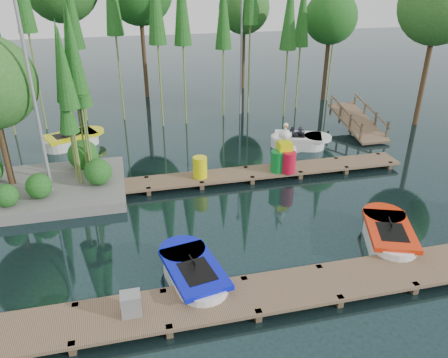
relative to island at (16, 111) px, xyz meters
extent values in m
plane|color=#1C3335|center=(6.30, -3.29, -3.18)|extent=(90.00, 90.00, 0.00)
cube|color=brown|center=(6.30, -7.79, -2.93)|extent=(18.00, 1.50, 0.10)
cube|color=#4D3D2A|center=(2.00, -8.42, -3.13)|extent=(0.16, 0.16, 0.50)
cube|color=#4D3D2A|center=(2.00, -7.16, -3.13)|extent=(0.16, 0.16, 0.50)
cube|color=#4D3D2A|center=(4.15, -8.42, -3.13)|extent=(0.16, 0.16, 0.50)
cube|color=#4D3D2A|center=(4.15, -7.16, -3.13)|extent=(0.16, 0.16, 0.50)
cube|color=#4D3D2A|center=(6.30, -8.42, -3.13)|extent=(0.16, 0.16, 0.50)
cube|color=#4D3D2A|center=(6.30, -7.16, -3.13)|extent=(0.16, 0.16, 0.50)
cube|color=#4D3D2A|center=(8.45, -8.42, -3.13)|extent=(0.16, 0.16, 0.50)
cube|color=#4D3D2A|center=(8.45, -7.16, -3.13)|extent=(0.16, 0.16, 0.50)
cube|color=#4D3D2A|center=(10.60, -8.42, -3.13)|extent=(0.16, 0.16, 0.50)
cube|color=#4D3D2A|center=(10.60, -7.16, -3.13)|extent=(0.16, 0.16, 0.50)
cube|color=brown|center=(7.30, -0.79, -2.93)|extent=(15.00, 1.20, 0.10)
cube|color=#4D3D2A|center=(0.20, -1.27, -3.13)|extent=(0.16, 0.16, 0.50)
cube|color=#4D3D2A|center=(0.20, -0.31, -3.13)|extent=(0.16, 0.16, 0.50)
cube|color=#4D3D2A|center=(2.23, -1.27, -3.13)|extent=(0.16, 0.16, 0.50)
cube|color=#4D3D2A|center=(2.23, -0.31, -3.13)|extent=(0.16, 0.16, 0.50)
cube|color=#4D3D2A|center=(4.26, -1.27, -3.13)|extent=(0.16, 0.16, 0.50)
cube|color=#4D3D2A|center=(4.26, -0.31, -3.13)|extent=(0.16, 0.16, 0.50)
cube|color=#4D3D2A|center=(6.28, -1.27, -3.13)|extent=(0.16, 0.16, 0.50)
cube|color=#4D3D2A|center=(6.28, -0.31, -3.13)|extent=(0.16, 0.16, 0.50)
cube|color=#4D3D2A|center=(8.31, -1.27, -3.13)|extent=(0.16, 0.16, 0.50)
cube|color=#4D3D2A|center=(8.31, -0.31, -3.13)|extent=(0.16, 0.16, 0.50)
cube|color=#4D3D2A|center=(10.34, -1.27, -3.13)|extent=(0.16, 0.16, 0.50)
cube|color=#4D3D2A|center=(10.34, -0.31, -3.13)|extent=(0.16, 0.16, 0.50)
cube|color=#4D3D2A|center=(12.37, -1.27, -3.13)|extent=(0.16, 0.16, 0.50)
cube|color=#4D3D2A|center=(12.37, -0.31, -3.13)|extent=(0.16, 0.16, 0.50)
cube|color=#4D3D2A|center=(14.40, -1.27, -3.13)|extent=(0.16, 0.16, 0.50)
cube|color=#4D3D2A|center=(14.40, -0.31, -3.13)|extent=(0.16, 0.16, 0.50)
cube|color=slate|center=(0.30, -0.29, -3.00)|extent=(6.20, 4.20, 0.42)
sphere|color=#23621F|center=(0.50, -1.29, -2.34)|extent=(0.90, 0.90, 0.90)
sphere|color=#23621F|center=(1.90, 0.91, -2.19)|extent=(1.20, 1.20, 1.20)
sphere|color=#23621F|center=(-0.50, -1.69, -2.39)|extent=(0.80, 0.80, 0.80)
sphere|color=#23621F|center=(2.50, -0.69, -2.29)|extent=(1.00, 1.00, 1.00)
cylinder|color=#45301D|center=(-0.70, 0.11, -1.18)|extent=(0.24, 0.24, 3.60)
cylinder|color=olive|center=(2.04, 0.27, -0.22)|extent=(0.07, 0.07, 5.93)
cone|color=#23621F|center=(2.04, 0.27, 1.86)|extent=(0.70, 0.70, 2.97)
cylinder|color=olive|center=(1.73, 0.11, -0.35)|extent=(0.07, 0.07, 5.66)
cone|color=#23621F|center=(1.73, 0.11, 1.63)|extent=(0.70, 0.70, 2.83)
cylinder|color=olive|center=(2.23, 0.30, -0.57)|extent=(0.07, 0.07, 5.22)
cone|color=#23621F|center=(2.23, 0.30, 1.26)|extent=(0.70, 0.70, 2.61)
cylinder|color=olive|center=(1.85, -0.51, -0.42)|extent=(0.07, 0.07, 5.53)
cone|color=#23621F|center=(1.85, -0.51, 1.52)|extent=(0.70, 0.70, 2.76)
cylinder|color=olive|center=(1.71, -0.39, -1.18)|extent=(0.07, 0.07, 4.01)
cone|color=#23621F|center=(1.71, -0.39, 0.23)|extent=(0.70, 0.70, 2.01)
cylinder|color=olive|center=(2.17, 0.16, -0.13)|extent=(0.07, 0.07, 6.11)
cone|color=#23621F|center=(2.17, 0.16, 2.01)|extent=(0.70, 0.70, 3.05)
cylinder|color=#45301D|center=(19.04, 3.61, -0.15)|extent=(0.26, 0.26, 6.06)
sphere|color=#316B26|center=(19.04, 3.61, 2.87)|extent=(3.81, 3.81, 3.81)
cylinder|color=#45301D|center=(16.28, 9.35, -0.67)|extent=(0.26, 0.26, 5.02)
sphere|color=#23621F|center=(16.28, 9.35, 1.84)|extent=(3.16, 3.16, 3.16)
cylinder|color=#45301D|center=(12.04, 13.41, -0.53)|extent=(0.26, 0.26, 5.31)
sphere|color=#316B26|center=(12.04, 13.41, 2.12)|extent=(3.34, 3.34, 3.34)
cylinder|color=#45301D|center=(5.30, 12.74, 0.05)|extent=(0.26, 0.26, 6.46)
cylinder|color=#45301D|center=(0.88, 12.71, 0.24)|extent=(0.26, 0.26, 6.85)
cylinder|color=olive|center=(-0.41, 7.53, 1.65)|extent=(0.09, 0.09, 9.66)
cylinder|color=olive|center=(1.62, 8.54, 0.66)|extent=(0.09, 0.09, 7.69)
cone|color=#23621F|center=(1.62, 8.54, 2.81)|extent=(0.90, 0.90, 4.23)
cylinder|color=olive|center=(3.67, 8.19, 1.31)|extent=(0.09, 0.09, 8.99)
cylinder|color=olive|center=(5.66, 6.58, 1.03)|extent=(0.09, 0.09, 8.44)
cylinder|color=olive|center=(6.95, 6.71, 0.93)|extent=(0.09, 0.09, 8.22)
cylinder|color=olive|center=(9.25, 7.58, 0.52)|extent=(0.09, 0.09, 7.41)
cone|color=#23621F|center=(9.25, 7.58, 2.59)|extent=(0.90, 0.90, 4.07)
cylinder|color=olive|center=(10.79, 7.80, 1.70)|extent=(0.09, 0.09, 9.77)
cylinder|color=olive|center=(12.54, 6.54, 0.52)|extent=(0.09, 0.09, 7.40)
cone|color=#23621F|center=(12.54, 6.54, 2.59)|extent=(0.90, 0.90, 4.07)
cylinder|color=olive|center=(13.93, 8.13, 0.39)|extent=(0.09, 0.09, 7.14)
cone|color=#23621F|center=(13.93, 8.13, 2.39)|extent=(0.90, 0.90, 3.93)
cylinder|color=olive|center=(16.47, 9.13, 1.12)|extent=(0.09, 0.09, 8.61)
cylinder|color=gray|center=(0.80, -0.79, 0.32)|extent=(0.12, 0.12, 7.00)
cylinder|color=gray|center=(10.30, 7.71, 0.32)|extent=(0.12, 0.12, 7.00)
cube|color=brown|center=(15.30, 3.21, -2.63)|extent=(1.50, 3.94, 0.95)
cube|color=#4D3D2A|center=(14.60, 1.61, -2.59)|extent=(0.08, 0.08, 0.90)
cube|color=#4D3D2A|center=(14.60, 2.71, -2.48)|extent=(0.08, 0.08, 0.90)
cube|color=#4D3D2A|center=(14.60, 3.81, -2.37)|extent=(0.08, 0.08, 0.90)
cube|color=#4D3D2A|center=(14.60, 4.91, -2.26)|extent=(0.08, 0.08, 0.90)
cube|color=brown|center=(14.60, 3.21, -2.03)|extent=(0.06, 3.54, 0.83)
cube|color=#4D3D2A|center=(16.00, 1.61, -2.59)|extent=(0.08, 0.08, 0.90)
cube|color=#4D3D2A|center=(16.00, 2.71, -2.48)|extent=(0.08, 0.08, 0.90)
cube|color=#4D3D2A|center=(16.00, 3.81, -2.37)|extent=(0.08, 0.08, 0.90)
cube|color=#4D3D2A|center=(16.00, 4.91, -2.26)|extent=(0.08, 0.08, 0.90)
cube|color=brown|center=(16.00, 3.21, -2.03)|extent=(0.06, 3.54, 0.83)
cube|color=white|center=(5.03, -6.77, -2.97)|extent=(1.50, 1.51, 0.59)
cylinder|color=white|center=(4.91, -6.13, -2.97)|extent=(1.50, 1.50, 0.59)
cylinder|color=white|center=(5.15, -7.40, -2.97)|extent=(1.50, 1.50, 0.59)
cube|color=#0812C8|center=(5.03, -6.77, -2.65)|extent=(1.71, 2.44, 0.15)
cylinder|color=#0812C8|center=(4.85, -5.84, -2.65)|extent=(1.53, 1.53, 0.15)
cube|color=black|center=(5.07, -6.98, -2.60)|extent=(0.98, 1.19, 0.06)
torus|color=black|center=(5.00, -6.61, -2.44)|extent=(0.21, 0.32, 0.28)
cube|color=white|center=(11.15, -6.30, -2.97)|extent=(1.68, 1.68, 0.59)
cylinder|color=white|center=(11.38, -5.69, -2.97)|extent=(1.67, 1.67, 0.59)
cylinder|color=white|center=(10.92, -6.91, -2.97)|extent=(1.67, 1.67, 0.59)
cube|color=red|center=(11.15, -6.30, -2.64)|extent=(2.04, 2.58, 0.15)
cylinder|color=red|center=(11.48, -5.41, -2.64)|extent=(1.71, 1.71, 0.15)
cube|color=black|center=(11.07, -6.50, -2.59)|extent=(1.13, 1.29, 0.06)
torus|color=black|center=(11.20, -6.15, -2.43)|extent=(0.26, 0.34, 0.29)
cube|color=white|center=(1.09, 4.58, -2.97)|extent=(1.72, 1.71, 0.60)
cylinder|color=white|center=(1.69, 4.84, -2.97)|extent=(1.71, 1.71, 0.60)
cylinder|color=white|center=(0.49, 4.32, -2.97)|extent=(1.71, 1.71, 0.60)
cube|color=#DDDE0B|center=(1.09, 4.58, -2.64)|extent=(2.60, 2.12, 0.15)
cylinder|color=#DDDE0B|center=(1.96, 4.96, -2.64)|extent=(1.74, 1.74, 0.15)
cube|color=black|center=(0.89, 4.49, -2.59)|extent=(1.30, 1.17, 0.06)
torus|color=black|center=(1.24, 4.65, -2.43)|extent=(0.34, 0.27, 0.29)
imported|color=#1E1E2D|center=(0.84, 4.47, -2.33)|extent=(0.57, 0.51, 1.06)
cube|color=white|center=(11.54, 2.02, -2.97)|extent=(1.65, 1.64, 0.58)
cylinder|color=white|center=(12.13, 1.78, -2.97)|extent=(1.64, 1.64, 0.58)
cylinder|color=white|center=(10.95, 2.25, -2.97)|extent=(1.64, 1.64, 0.58)
cube|color=white|center=(11.54, 2.02, -2.66)|extent=(2.51, 2.01, 0.15)
cylinder|color=white|center=(12.40, 1.67, -2.66)|extent=(1.67, 1.67, 0.15)
cube|color=black|center=(11.35, 2.09, -2.61)|extent=(1.26, 1.11, 0.06)
torus|color=black|center=(11.69, 1.96, -2.45)|extent=(0.33, 0.25, 0.28)
imported|color=#1E1E2D|center=(11.30, 2.11, -2.40)|extent=(0.51, 0.45, 0.94)
imported|color=#1E1E2D|center=(11.78, 2.31, -2.46)|extent=(0.40, 0.34, 0.71)
cube|color=gray|center=(3.34, -7.79, -2.59)|extent=(0.47, 0.40, 0.58)
cylinder|color=#DDDE0B|center=(6.32, -0.79, -2.47)|extent=(0.56, 0.56, 0.84)
cylinder|color=#0D772A|center=(9.44, -0.99, -2.45)|extent=(0.58, 0.58, 0.86)
cylinder|color=silver|center=(10.02, -0.70, -2.45)|extent=(0.58, 0.58, 0.86)
cylinder|color=red|center=(9.83, -1.18, -2.45)|extent=(0.58, 0.58, 0.86)
cube|color=#DDDE0B|center=(9.73, -0.89, -1.85)|extent=(0.53, 0.53, 0.34)
sphere|color=white|center=(9.73, -0.89, -1.40)|extent=(0.42, 0.42, 0.42)
cylinder|color=white|center=(9.73, -0.89, -1.16)|extent=(0.10, 0.10, 0.29)
sphere|color=white|center=(9.73, -0.89, -0.99)|extent=(0.19, 0.19, 0.19)
cone|color=#FF5D0D|center=(9.73, -1.08, -1.01)|extent=(0.10, 0.29, 0.10)
cube|color=white|center=(9.73, -0.89, -1.40)|extent=(0.53, 0.06, 0.17)
cylinder|color=gray|center=(10.22, -0.79, -2.60)|extent=(0.09, 0.09, 0.57)
sphere|color=white|center=(10.22, -0.79, -2.22)|extent=(0.19, 0.19, 0.19)
cube|color=gray|center=(10.22, -0.79, -2.22)|extent=(0.47, 0.04, 0.04)
cone|color=#FF5D0D|center=(10.22, -0.90, -2.22)|extent=(0.04, 0.09, 0.04)
camera|label=1|loc=(3.62, -16.03, 4.55)|focal=35.00mm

